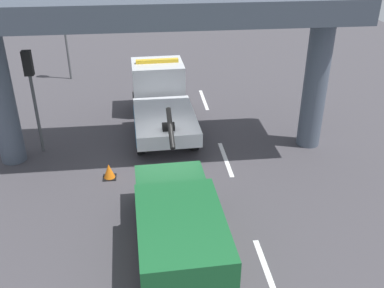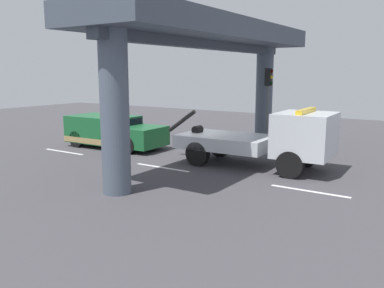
% 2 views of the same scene
% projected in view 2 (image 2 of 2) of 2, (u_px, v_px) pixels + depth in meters
% --- Properties ---
extents(ground_plane, '(60.00, 40.00, 0.10)m').
position_uv_depth(ground_plane, '(192.00, 159.00, 18.26)').
color(ground_plane, '#423F44').
extents(lane_stripe_west, '(2.60, 0.16, 0.01)m').
position_uv_depth(lane_stripe_west, '(64.00, 152.00, 19.67)').
color(lane_stripe_west, silver).
rests_on(lane_stripe_west, ground).
extents(lane_stripe_mid, '(2.60, 0.16, 0.01)m').
position_uv_depth(lane_stripe_mid, '(162.00, 167.00, 16.43)').
color(lane_stripe_mid, silver).
rests_on(lane_stripe_mid, ground).
extents(lane_stripe_east, '(2.60, 0.16, 0.01)m').
position_uv_depth(lane_stripe_east, '(309.00, 191.00, 13.19)').
color(lane_stripe_east, silver).
rests_on(lane_stripe_east, ground).
extents(tow_truck_white, '(7.29, 2.59, 2.46)m').
position_uv_depth(tow_truck_white, '(270.00, 139.00, 16.10)').
color(tow_truck_white, silver).
rests_on(tow_truck_white, ground).
extents(towed_van_green, '(5.27, 2.37, 1.58)m').
position_uv_depth(towed_van_green, '(112.00, 132.00, 20.78)').
color(towed_van_green, '#195B2D').
rests_on(towed_van_green, ground).
extents(overpass_structure, '(3.60, 13.50, 5.92)m').
position_uv_depth(overpass_structure, '(210.00, 43.00, 16.90)').
color(overpass_structure, '#4C5666').
rests_on(overpass_structure, ground).
extents(traffic_light_near, '(0.39, 0.32, 4.00)m').
position_uv_depth(traffic_light_near, '(268.00, 89.00, 20.87)').
color(traffic_light_near, '#515456').
rests_on(traffic_light_near, ground).
extents(traffic_cone_orange, '(0.46, 0.46, 0.55)m').
position_uv_depth(traffic_cone_orange, '(201.00, 144.00, 20.39)').
color(traffic_cone_orange, orange).
rests_on(traffic_cone_orange, ground).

